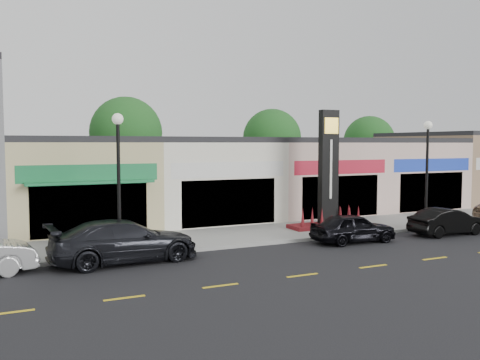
{
  "coord_description": "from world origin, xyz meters",
  "views": [
    {
      "loc": [
        -12.0,
        -17.41,
        4.45
      ],
      "look_at": [
        -2.08,
        4.0,
        2.75
      ],
      "focal_mm": 38.0,
      "sensor_mm": 36.0,
      "label": 1
    }
  ],
  "objects": [
    {
      "name": "shop_pink_e",
      "position": [
        12.5,
        11.47,
        2.4
      ],
      "size": [
        7.0,
        10.01,
        4.8
      ],
      "color": "beige",
      "rests_on": "ground"
    },
    {
      "name": "curb",
      "position": [
        0.0,
        2.1,
        0.07
      ],
      "size": [
        52.0,
        0.2,
        0.15
      ],
      "primitive_type": "cube",
      "color": "gray",
      "rests_on": "ground"
    },
    {
      "name": "lamp_west_near",
      "position": [
        -8.0,
        2.5,
        3.48
      ],
      "size": [
        0.44,
        0.44,
        5.47
      ],
      "color": "black",
      "rests_on": "sidewalk"
    },
    {
      "name": "shop_pink_w",
      "position": [
        5.5,
        11.47,
        2.4
      ],
      "size": [
        7.0,
        10.01,
        4.8
      ],
      "color": "beige",
      "rests_on": "ground"
    },
    {
      "name": "ground",
      "position": [
        0.0,
        0.0,
        0.0
      ],
      "size": [
        120.0,
        120.0,
        0.0
      ],
      "primitive_type": "plane",
      "color": "black",
      "rests_on": "ground"
    },
    {
      "name": "shop_beige",
      "position": [
        -8.5,
        11.46,
        2.4
      ],
      "size": [
        7.0,
        10.85,
        4.8
      ],
      "color": "tan",
      "rests_on": "ground"
    },
    {
      "name": "tree_rear_east",
      "position": [
        18.0,
        19.5,
        4.63
      ],
      "size": [
        4.6,
        4.6,
        6.94
      ],
      "color": "#382619",
      "rests_on": "ground"
    },
    {
      "name": "pylon_sign",
      "position": [
        3.0,
        4.2,
        2.27
      ],
      "size": [
        4.2,
        1.3,
        6.0
      ],
      "color": "maroon",
      "rests_on": "sidewalk"
    },
    {
      "name": "car_black_sedan",
      "position": [
        2.13,
        0.96,
        0.67
      ],
      "size": [
        1.74,
        3.97,
        1.33
      ],
      "primitive_type": "imported",
      "rotation": [
        0.0,
        0.0,
        1.53
      ],
      "color": "black",
      "rests_on": "ground"
    },
    {
      "name": "tree_rear_west",
      "position": [
        -4.0,
        19.5,
        5.22
      ],
      "size": [
        5.2,
        5.2,
        7.83
      ],
      "color": "#382619",
      "rests_on": "ground"
    },
    {
      "name": "tree_rear_mid",
      "position": [
        8.0,
        19.5,
        4.88
      ],
      "size": [
        4.8,
        4.8,
        7.29
      ],
      "color": "#382619",
      "rests_on": "ground"
    },
    {
      "name": "car_black_conv",
      "position": [
        7.52,
        0.57,
        0.65
      ],
      "size": [
        1.48,
        4.0,
        1.31
      ],
      "primitive_type": "imported",
      "rotation": [
        0.0,
        0.0,
        1.55
      ],
      "color": "black",
      "rests_on": "ground"
    },
    {
      "name": "car_dark_sedan",
      "position": [
        -8.04,
        1.46,
        0.8
      ],
      "size": [
        2.63,
        5.68,
        1.61
      ],
      "primitive_type": "imported",
      "rotation": [
        0.0,
        0.0,
        1.64
      ],
      "color": "black",
      "rests_on": "ground"
    },
    {
      "name": "lamp_east_near",
      "position": [
        8.0,
        2.5,
        3.48
      ],
      "size": [
        0.44,
        0.44,
        5.47
      ],
      "color": "black",
      "rests_on": "sidewalk"
    },
    {
      "name": "sidewalk",
      "position": [
        0.0,
        4.35,
        0.07
      ],
      "size": [
        52.0,
        4.3,
        0.15
      ],
      "primitive_type": "cube",
      "color": "gray",
      "rests_on": "ground"
    },
    {
      "name": "shop_tan",
      "position": [
        19.5,
        11.48,
        2.65
      ],
      "size": [
        7.0,
        10.01,
        5.3
      ],
      "color": "#957056",
      "rests_on": "ground"
    },
    {
      "name": "shop_cream",
      "position": [
        -1.5,
        11.47,
        2.4
      ],
      "size": [
        7.0,
        10.01,
        4.8
      ],
      "color": "white",
      "rests_on": "ground"
    }
  ]
}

